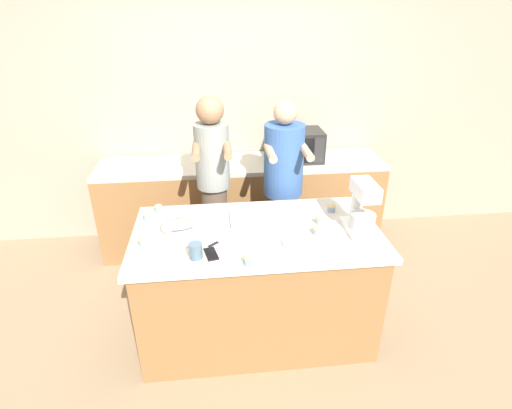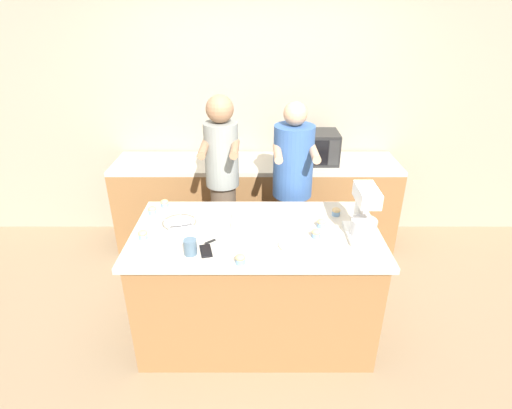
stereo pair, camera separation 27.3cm
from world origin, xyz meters
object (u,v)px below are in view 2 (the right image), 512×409
Objects in this scene: knife at (217,239)px; cupcake_5 at (152,210)px; cell_phone at (206,251)px; drinking_glass at (190,247)px; person_right at (292,192)px; cupcake_6 at (336,212)px; cupcake_3 at (316,233)px; stand_mixer at (364,215)px; person_left at (223,186)px; baking_tray at (259,217)px; microwave_oven at (313,147)px; cupcake_4 at (165,203)px; mixing_bowl at (181,223)px; cupcake_2 at (240,259)px; cupcake_1 at (143,235)px; cupcake_0 at (321,223)px; small_plate at (293,245)px.

knife is 0.63m from cupcake_5.
cell_phone is 0.16m from knife.
drinking_glass reaches higher than cupcake_5.
cupcake_6 is at bearing -60.17° from person_right.
knife is 2.91× the size of cupcake_3.
cupcake_6 is at bearing 112.10° from stand_mixer.
person_left is 0.64m from baking_tray.
cupcake_4 is at bearing -143.21° from microwave_oven.
stand_mixer reaches higher than knife.
person_right is 10.47× the size of cell_phone.
mixing_bowl is at bearing 163.53° from knife.
stand_mixer reaches higher than cupcake_5.
cupcake_5 is at bearing 132.86° from mixing_bowl.
cupcake_2 is at bearing -30.24° from cell_phone.
person_right is 1.35m from cupcake_1.
person_left is 0.68m from cupcake_5.
person_left is at bearing 137.91° from cupcake_0.
mixing_bowl is 0.52× the size of microwave_oven.
person_right is 1.17m from cell_phone.
cupcake_2 is at bearing -23.51° from cupcake_1.
stand_mixer is at bearing -1.08° from mixing_bowl.
knife is (-0.57, -0.84, 0.04)m from person_right.
cupcake_4 is (-0.20, 0.41, -0.05)m from mixing_bowl.
person_right reaches higher than stand_mixer.
microwave_oven reaches higher than cupcake_5.
knife is (-0.50, 0.09, -0.01)m from small_plate.
cupcake_1 and cupcake_3 have the same top height.
stand_mixer reaches higher than cell_phone.
cell_phone is 0.11m from drinking_glass.
cupcake_1 and cupcake_4 have the same top height.
cupcake_3 is at bearing -121.12° from cupcake_6.
cupcake_3 is (1.16, 0.02, 0.00)m from cupcake_1.
drinking_glass is at bearing -121.13° from microwave_oven.
cupcake_0 is (0.72, 0.17, 0.03)m from knife.
cupcake_0 and cupcake_3 have the same top height.
small_plate is at bearing -23.88° from cupcake_5.
cupcake_1 is 1.16m from cupcake_3.
person_left is 6.77× the size of mixing_bowl.
person_left is 8.98× the size of small_plate.
cupcake_0 and cupcake_6 have the same top height.
small_plate is 0.39m from cupcake_2.
cupcake_3 is 1.00× the size of cupcake_5.
cupcake_5 is at bearing 168.07° from stand_mixer.
cupcake_6 is (1.30, -0.14, 0.00)m from cupcake_4.
person_right reaches higher than knife.
microwave_oven is 2.53× the size of small_plate.
small_plate is at bearing -11.96° from mixing_bowl.
knife is 2.91× the size of cupcake_0.
cupcake_1 is (-1.47, -0.04, -0.13)m from stand_mixer.
stand_mixer is at bearing -67.90° from cupcake_6.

